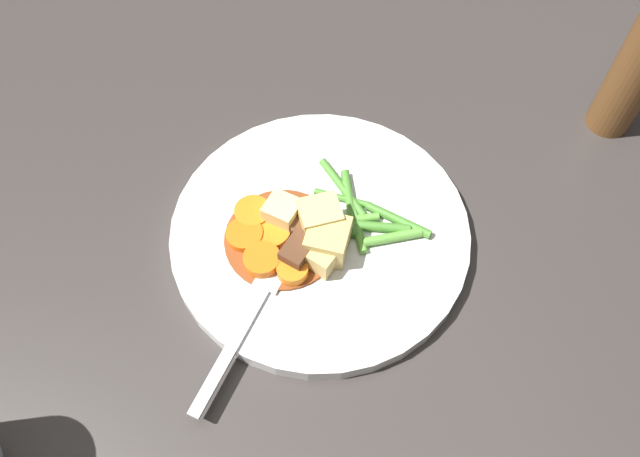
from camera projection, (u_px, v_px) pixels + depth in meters
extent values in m
plane|color=#383330|center=(320.00, 238.00, 0.58)|extent=(3.00, 3.00, 0.00)
cylinder|color=white|center=(320.00, 233.00, 0.57)|extent=(0.26, 0.26, 0.02)
cylinder|color=brown|center=(281.00, 234.00, 0.56)|extent=(0.10, 0.10, 0.00)
cylinder|color=orange|center=(245.00, 235.00, 0.56)|extent=(0.05, 0.05, 0.01)
cylinder|color=orange|center=(253.00, 213.00, 0.57)|extent=(0.04, 0.04, 0.01)
cylinder|color=orange|center=(262.00, 260.00, 0.54)|extent=(0.04, 0.04, 0.01)
cylinder|color=orange|center=(271.00, 231.00, 0.56)|extent=(0.04, 0.04, 0.01)
cylinder|color=orange|center=(293.00, 271.00, 0.54)|extent=(0.03, 0.03, 0.01)
cube|color=#E5CC7A|center=(320.00, 215.00, 0.55)|extent=(0.04, 0.03, 0.03)
cube|color=#DBBC6B|center=(323.00, 257.00, 0.54)|extent=(0.03, 0.03, 0.02)
cube|color=#EAD68C|center=(282.00, 212.00, 0.56)|extent=(0.04, 0.04, 0.02)
cube|color=#DBBC6B|center=(331.00, 239.00, 0.54)|extent=(0.05, 0.05, 0.03)
cube|color=#56331E|center=(298.00, 223.00, 0.56)|extent=(0.02, 0.03, 0.02)
cube|color=#56331E|center=(298.00, 252.00, 0.54)|extent=(0.04, 0.04, 0.02)
cylinder|color=#4C8E33|center=(366.00, 226.00, 0.56)|extent=(0.07, 0.04, 0.01)
cylinder|color=#4C8E33|center=(342.00, 198.00, 0.58)|extent=(0.05, 0.04, 0.01)
cylinder|color=#4C8E33|center=(350.00, 203.00, 0.58)|extent=(0.02, 0.07, 0.01)
cylinder|color=#66AD42|center=(338.00, 221.00, 0.57)|extent=(0.07, 0.02, 0.01)
cylinder|color=#4C8E33|center=(398.00, 220.00, 0.57)|extent=(0.05, 0.05, 0.01)
cylinder|color=#66AD42|center=(392.00, 237.00, 0.56)|extent=(0.05, 0.01, 0.01)
cylinder|color=#4C8E33|center=(343.00, 188.00, 0.58)|extent=(0.02, 0.07, 0.01)
cylinder|color=#66AD42|center=(353.00, 214.00, 0.57)|extent=(0.02, 0.07, 0.01)
cube|color=silver|center=(230.00, 350.00, 0.51)|extent=(0.09, 0.09, 0.00)
cube|color=silver|center=(269.00, 281.00, 0.54)|extent=(0.03, 0.03, 0.00)
cylinder|color=silver|center=(295.00, 257.00, 0.55)|extent=(0.03, 0.03, 0.00)
cylinder|color=silver|center=(288.00, 254.00, 0.55)|extent=(0.03, 0.03, 0.00)
cylinder|color=silver|center=(281.00, 251.00, 0.55)|extent=(0.03, 0.03, 0.00)
cylinder|color=silver|center=(275.00, 249.00, 0.55)|extent=(0.03, 0.03, 0.00)
cylinder|color=brown|center=(635.00, 72.00, 0.59)|extent=(0.04, 0.04, 0.14)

